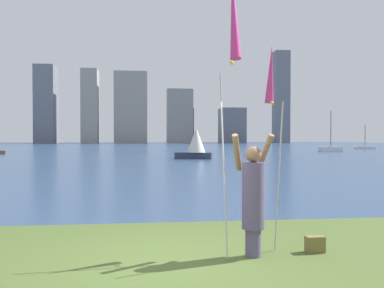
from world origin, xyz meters
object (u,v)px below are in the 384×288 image
(kite_flag_right, at_px, (271,80))
(sailboat_7, at_px, (365,147))
(kite_flag_left, at_px, (233,21))
(sailboat_0, at_px, (196,144))
(bag, at_px, (315,244))
(sailboat_1, at_px, (331,148))
(person, at_px, (253,196))

(kite_flag_right, xyz_separation_m, sailboat_7, (29.51, 52.44, -2.65))
(kite_flag_left, bearing_deg, sailboat_0, 83.65)
(bag, bearing_deg, sailboat_1, 65.68)
(sailboat_0, bearing_deg, person, -95.60)
(person, xyz_separation_m, sailboat_0, (2.92, 29.73, 0.28))
(kite_flag_left, xyz_separation_m, sailboat_0, (3.37, 30.34, -2.35))
(kite_flag_right, distance_m, sailboat_1, 48.01)
(sailboat_7, bearing_deg, sailboat_1, -135.05)
(kite_flag_left, bearing_deg, sailboat_1, 64.40)
(person, distance_m, kite_flag_left, 2.74)
(sailboat_7, bearing_deg, person, -119.49)
(kite_flag_right, distance_m, bag, 2.87)
(person, relative_size, sailboat_7, 0.59)
(sailboat_0, height_order, sailboat_1, sailboat_1)
(kite_flag_left, relative_size, kite_flag_right, 1.26)
(sailboat_1, height_order, sailboat_7, sailboat_1)
(person, distance_m, sailboat_0, 29.88)
(sailboat_1, bearing_deg, sailboat_0, -141.68)
(kite_flag_left, height_order, sailboat_0, kite_flag_left)
(sailboat_0, bearing_deg, sailboat_1, 38.32)
(bag, relative_size, sailboat_0, 0.07)
(kite_flag_right, bearing_deg, sailboat_1, 64.78)
(person, bearing_deg, kite_flag_left, -118.27)
(person, bearing_deg, sailboat_7, 69.37)
(bag, distance_m, sailboat_1, 48.07)
(kite_flag_right, bearing_deg, kite_flag_left, -128.21)
(person, xyz_separation_m, sailboat_7, (29.97, 53.00, -0.73))
(kite_flag_left, bearing_deg, person, 52.87)
(person, relative_size, sailboat_1, 0.41)
(kite_flag_right, height_order, sailboat_1, sailboat_1)
(kite_flag_left, xyz_separation_m, sailboat_7, (30.43, 53.61, -3.36))
(sailboat_1, distance_m, sailboat_7, 12.84)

